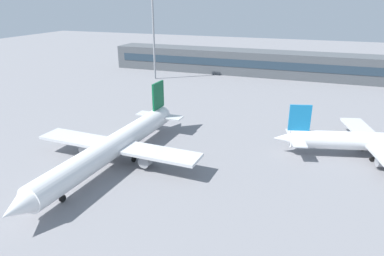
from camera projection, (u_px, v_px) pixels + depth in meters
name	position (u px, v px, depth m)	size (l,w,h in m)	color
ground_plane	(214.00, 145.00, 70.39)	(400.00, 400.00, 0.00)	gray
terminal_building	(267.00, 63.00, 131.39)	(122.64, 12.13, 9.00)	#4C5156
airplane_near	(112.00, 147.00, 60.76)	(31.70, 45.48, 11.23)	white
airplane_mid	(381.00, 142.00, 64.12)	(38.63, 27.40, 9.69)	white
floodlight_tower_west	(153.00, 31.00, 121.13)	(3.20, 0.80, 30.12)	gray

